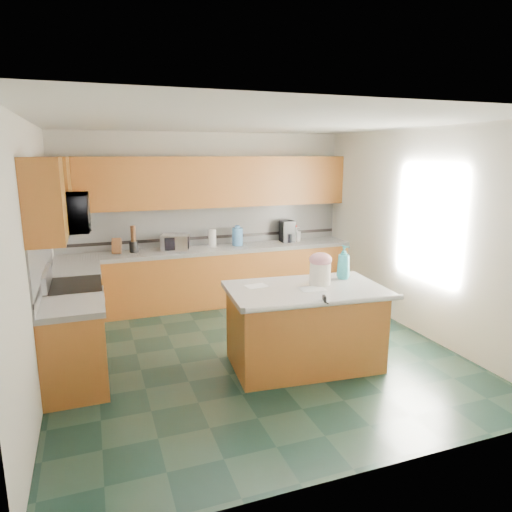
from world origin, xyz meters
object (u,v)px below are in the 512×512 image
knife_block (117,246)px  island_base (304,329)px  treat_jar (320,274)px  island_top (305,290)px  toaster_oven (175,242)px  coffee_maker (287,231)px  soap_bottle_island (344,262)px

knife_block → island_base: bearing=-40.3°
island_base → treat_jar: bearing=19.7°
knife_block → island_top: bearing=-40.3°
toaster_oven → coffee_maker: coffee_maker is taller
soap_bottle_island → knife_block: size_ratio=1.72×
coffee_maker → treat_jar: bearing=-103.0°
treat_jar → toaster_oven: (-1.19, 2.49, -0.01)m
treat_jar → knife_block: (-2.06, 2.49, -0.01)m
treat_jar → soap_bottle_island: (0.37, 0.12, 0.08)m
island_base → knife_block: bearing=131.0°
island_top → knife_block: size_ratio=7.38×
soap_bottle_island → coffee_maker: 2.42m
island_base → toaster_oven: toaster_oven is taller
toaster_oven → coffee_maker: (1.89, 0.03, 0.06)m
knife_block → toaster_oven: bearing=13.7°
island_base → toaster_oven: size_ratio=3.94×
soap_bottle_island → toaster_oven: bearing=106.8°
island_base → island_top: 0.46m
island_top → treat_jar: 0.26m
toaster_oven → coffee_maker: size_ratio=1.15×
soap_bottle_island → knife_block: (-2.43, 2.36, -0.08)m
soap_bottle_island → treat_jar: bearing=-178.3°
island_top → soap_bottle_island: 0.65m
soap_bottle_island → island_top: bearing=-179.6°
island_top → coffee_maker: coffee_maker is taller
treat_jar → island_base: bearing=-146.4°
coffee_maker → soap_bottle_island: bearing=-95.2°
treat_jar → soap_bottle_island: bearing=37.2°
island_base → island_top: island_top is taller
knife_block → toaster_oven: 0.87m
knife_block → treat_jar: bearing=-36.7°
knife_block → coffee_maker: (2.76, 0.03, 0.06)m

